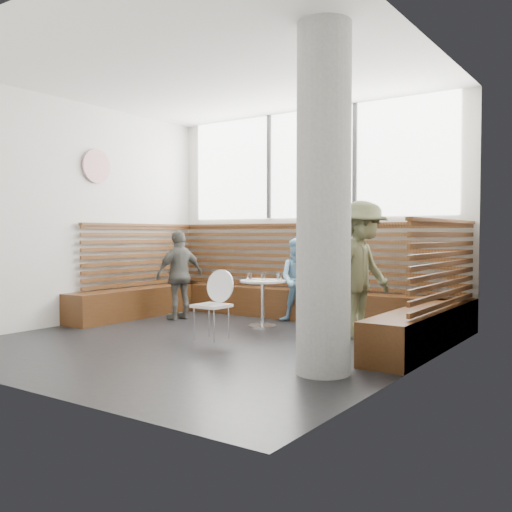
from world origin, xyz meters
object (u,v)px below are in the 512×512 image
Objects in this scene: concrete_column at (324,200)px; cafe_chair at (215,299)px; child_back at (299,280)px; cafe_table at (263,293)px; child_left at (180,275)px; adult_man at (362,270)px.

concrete_column is 2.36m from cafe_chair.
child_back reaches higher than cafe_chair.
child_back is (0.23, 0.62, 0.15)m from cafe_table.
child_left is (-1.65, -0.76, 0.06)m from child_back.
concrete_column is 2.97m from cafe_table.
adult_man reaches higher than cafe_table.
concrete_column is 3.23m from child_back.
cafe_chair is 1.76m from child_left.
cafe_table is (-1.96, 1.93, -1.14)m from concrete_column.
concrete_column reaches higher than child_left.
adult_man is at bearing 106.29° from child_left.
concrete_column reaches higher than cafe_chair.
concrete_column reaches higher than adult_man.
cafe_table is 0.48× the size of child_left.
concrete_column is at bearing -21.81° from cafe_chair.
child_left is at bearing -174.18° from cafe_table.
adult_man reaches higher than child_back.
cafe_table is 1.12m from cafe_chair.
concrete_column is 2.59× the size of child_back.
child_back is at bearing 124.20° from concrete_column.
concrete_column is 1.88× the size of adult_man.
child_left is at bearing 152.19° from concrete_column.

